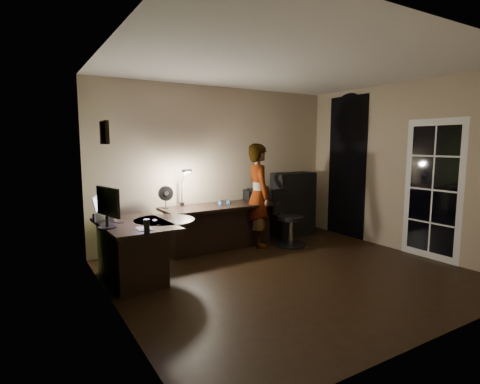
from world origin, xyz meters
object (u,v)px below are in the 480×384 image
office_chair (291,218)px  desk_left (135,251)px  desk_right (221,227)px  monitor (107,213)px  person (259,195)px  cabinet (293,204)px

office_chair → desk_left: bearing=164.0°
desk_right → office_chair: 1.20m
monitor → office_chair: 3.12m
desk_right → person: bearing=-14.9°
monitor → office_chair: (3.07, 0.37, -0.43)m
desk_right → cabinet: bearing=2.9°
monitor → person: bearing=1.2°
monitor → office_chair: size_ratio=0.55×
desk_left → office_chair: (2.72, 0.26, 0.11)m
cabinet → monitor: size_ratio=2.23×
desk_left → person: size_ratio=0.74×
monitor → person: size_ratio=0.31×
cabinet → office_chair: (-0.51, -0.57, -0.11)m
desk_left → office_chair: bearing=2.9°
cabinet → person: size_ratio=0.69×
desk_left → office_chair: office_chair is taller
cabinet → office_chair: 0.77m
monitor → office_chair: monitor is taller
desk_left → desk_right: size_ratio=0.66×
desk_right → person: (0.64, -0.15, 0.50)m
desk_right → person: size_ratio=1.13×
desk_right → monitor: monitor is taller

